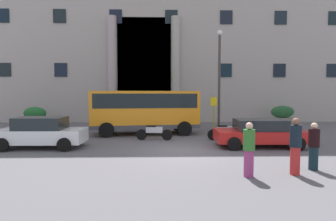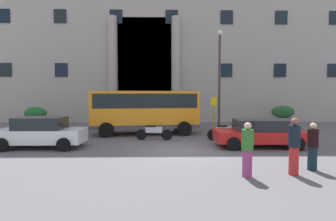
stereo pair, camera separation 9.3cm
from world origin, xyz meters
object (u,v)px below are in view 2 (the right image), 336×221
orange_minibus (145,108)px  pedestrian_woman_dark_dress (313,146)px  hedge_planter_entrance_left (36,117)px  parked_sedan_far (41,132)px  hedge_planter_entrance_right (283,115)px  motorcycle_near_kerb (224,132)px  bus_stop_sign (214,110)px  scooter_by_planter (290,132)px  pedestrian_man_red_shirt (294,146)px  hedge_planter_far_west (160,116)px  hedge_planter_west (111,118)px  parked_sedan_second (259,133)px  motorcycle_far_end (153,132)px  pedestrian_woman_with_bag (247,149)px  lamppost_plaza_centre (219,72)px

orange_minibus → pedestrian_woman_dark_dress: 10.73m
hedge_planter_entrance_left → parked_sedan_far: size_ratio=0.47×
hedge_planter_entrance_right → motorcycle_near_kerb: hedge_planter_entrance_right is taller
bus_stop_sign → scooter_by_planter: (3.53, -4.11, -1.02)m
pedestrian_man_red_shirt → hedge_planter_entrance_left: bearing=-19.6°
orange_minibus → hedge_planter_far_west: size_ratio=4.18×
bus_stop_sign → hedge_planter_west: (-7.90, 3.63, -0.86)m
parked_sedan_second → motorcycle_near_kerb: 2.46m
motorcycle_far_end → pedestrian_woman_with_bag: 7.68m
hedge_planter_west → scooter_by_planter: 13.81m
bus_stop_sign → motorcycle_far_end: (-4.14, -4.03, -1.01)m
hedge_planter_entrance_right → pedestrian_woman_with_bag: 16.64m
hedge_planter_far_west → lamppost_plaza_centre: lamppost_plaza_centre is taller
scooter_by_planter → lamppost_plaza_centre: size_ratio=0.26×
pedestrian_woman_with_bag → orange_minibus: bearing=96.7°
hedge_planter_far_west → bus_stop_sign: bearing=-38.6°
parked_sedan_far → motorcycle_far_end: (5.30, 2.12, -0.29)m
parked_sedan_second → motorcycle_near_kerb: (-1.24, 2.11, -0.23)m
orange_minibus → pedestrian_woman_dark_dress: (6.18, -8.73, -0.84)m
hedge_planter_entrance_right → hedge_planter_west: hedge_planter_entrance_right is taller
pedestrian_man_red_shirt → lamppost_plaza_centre: size_ratio=0.25×
hedge_planter_entrance_left → pedestrian_woman_dark_dress: 20.65m
pedestrian_man_red_shirt → lamppost_plaza_centre: (-0.00, 11.59, 3.29)m
hedge_planter_entrance_right → hedge_planter_far_west: (-10.38, -0.74, 0.02)m
parked_sedan_second → pedestrian_man_red_shirt: 4.76m
parked_sedan_far → pedestrian_woman_with_bag: pedestrian_woman_with_bag is taller
parked_sedan_far → lamppost_plaza_centre: bearing=34.8°
parked_sedan_far → lamppost_plaza_centre: 12.61m
motorcycle_near_kerb → bus_stop_sign: bearing=80.9°
bus_stop_sign → pedestrian_woman_with_bag: (-1.01, -11.04, -0.61)m
hedge_planter_far_west → pedestrian_woman_dark_dress: bearing=-68.7°
motorcycle_near_kerb → lamppost_plaza_centre: 6.10m
parked_sedan_second → motorcycle_far_end: 5.65m
bus_stop_sign → hedge_planter_west: bus_stop_sign is taller
orange_minibus → hedge_planter_entrance_left: (-9.25, 5.00, -0.91)m
scooter_by_planter → pedestrian_woman_dark_dress: size_ratio=1.18×
hedge_planter_far_west → parked_sedan_second: (4.88, -9.15, -0.09)m
parked_sedan_far → motorcycle_near_kerb: (9.31, 2.14, -0.29)m
motorcycle_far_end → pedestrian_woman_dark_dress: bearing=-41.6°
hedge_planter_west → parked_sedan_far: (-1.55, -9.79, 0.13)m
hedge_planter_entrance_right → hedge_planter_far_west: bearing=-175.9°
bus_stop_sign → motorcycle_near_kerb: 4.15m
hedge_planter_entrance_right → parked_sedan_second: bearing=-119.1°
hedge_planter_entrance_right → parked_sedan_second: size_ratio=0.47×
hedge_planter_entrance_left → lamppost_plaza_centre: (14.53, -2.68, 3.47)m
hedge_planter_west → pedestrian_woman_with_bag: (6.89, -14.67, 0.25)m
bus_stop_sign → parked_sedan_second: size_ratio=0.54×
hedge_planter_west → motorcycle_near_kerb: (7.76, -7.65, -0.15)m
hedge_planter_entrance_right → pedestrian_woman_dark_dress: bearing=-110.2°
hedge_planter_entrance_right → pedestrian_woman_with_bag: size_ratio=1.21×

